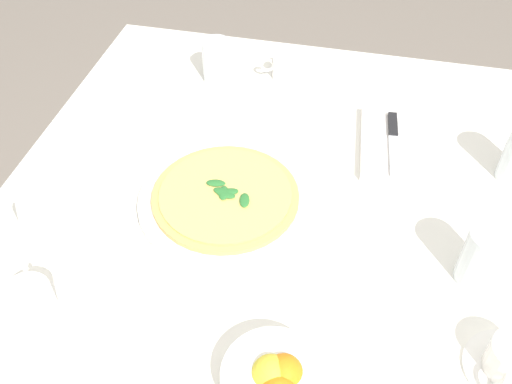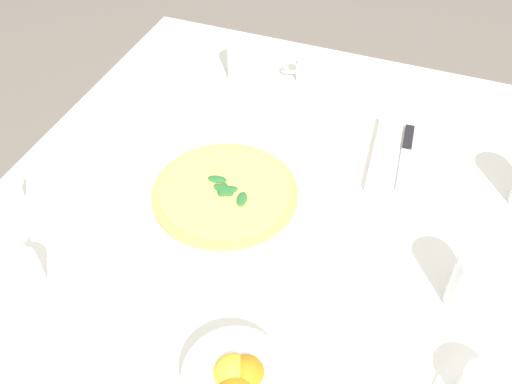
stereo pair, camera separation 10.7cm
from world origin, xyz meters
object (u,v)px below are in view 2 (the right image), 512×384
at_px(water_glass_back_corner, 473,284).
at_px(pizza, 225,192).
at_px(pizza_plate, 225,197).
at_px(dinner_knife, 406,154).
at_px(coffee_cup_far_left, 312,72).
at_px(citrus_bowl, 236,381).
at_px(menu_card, 15,206).
at_px(napkin_folded, 405,158).
at_px(coffee_cup_near_left, 20,278).
at_px(water_glass_far_right, 241,61).

bearing_deg(water_glass_back_corner, pizza, -98.82).
distance_m(pizza_plate, dinner_knife, 0.38).
height_order(coffee_cup_far_left, citrus_bowl, coffee_cup_far_left).
relative_size(coffee_cup_far_left, citrus_bowl, 0.88).
bearing_deg(menu_card, dinner_knife, -82.32).
bearing_deg(napkin_folded, dinner_knife, 0.51).
height_order(coffee_cup_far_left, menu_card, coffee_cup_far_left).
bearing_deg(coffee_cup_near_left, napkin_folded, 135.48).
xyz_separation_m(pizza, water_glass_far_right, (-0.40, -0.13, 0.02)).
bearing_deg(pizza, water_glass_back_corner, 81.18).
distance_m(pizza_plate, coffee_cup_near_left, 0.38).
bearing_deg(pizza, pizza_plate, -108.19).
bearing_deg(water_glass_far_right, dinner_knife, 68.75).
relative_size(coffee_cup_near_left, napkin_folded, 0.57).
bearing_deg(menu_card, coffee_cup_near_left, -164.83).
distance_m(napkin_folded, dinner_knife, 0.01).
bearing_deg(water_glass_back_corner, citrus_bowl, -47.00).
distance_m(water_glass_back_corner, citrus_bowl, 0.39).
bearing_deg(citrus_bowl, water_glass_back_corner, 133.00).
xyz_separation_m(pizza, water_glass_back_corner, (0.07, 0.45, 0.03)).
bearing_deg(napkin_folded, water_glass_back_corner, 22.53).
xyz_separation_m(coffee_cup_near_left, menu_card, (-0.13, -0.11, -0.00)).
distance_m(water_glass_back_corner, napkin_folded, 0.34).
relative_size(pizza_plate, citrus_bowl, 2.18).
relative_size(coffee_cup_near_left, dinner_knife, 0.66).
distance_m(pizza_plate, citrus_bowl, 0.38).
distance_m(coffee_cup_near_left, water_glass_back_corner, 0.72).
xyz_separation_m(water_glass_back_corner, menu_card, (0.10, -0.79, -0.02)).
height_order(pizza, coffee_cup_far_left, coffee_cup_far_left).
bearing_deg(dinner_knife, water_glass_far_right, -116.27).
distance_m(pizza, menu_card, 0.38).
bearing_deg(coffee_cup_near_left, water_glass_back_corner, 108.79).
relative_size(water_glass_back_corner, dinner_knife, 0.56).
xyz_separation_m(coffee_cup_far_left, menu_card, (0.61, -0.38, -0.00)).
bearing_deg(pizza_plate, napkin_folded, 128.32).
xyz_separation_m(coffee_cup_far_left, water_glass_back_corner, (0.50, 0.41, 0.02)).
height_order(coffee_cup_far_left, napkin_folded, coffee_cup_far_left).
bearing_deg(napkin_folded, citrus_bowl, -17.62).
xyz_separation_m(pizza_plate, citrus_bowl, (0.34, 0.16, 0.02)).
distance_m(coffee_cup_far_left, menu_card, 0.71).
bearing_deg(pizza_plate, dinner_knife, 127.96).
bearing_deg(coffee_cup_near_left, water_glass_far_right, 171.45).
distance_m(coffee_cup_near_left, napkin_folded, 0.75).
relative_size(coffee_cup_far_left, water_glass_far_right, 1.28).
distance_m(citrus_bowl, menu_card, 0.53).
bearing_deg(coffee_cup_far_left, pizza_plate, -4.96).
xyz_separation_m(coffee_cup_far_left, citrus_bowl, (0.77, 0.12, -0.00)).
distance_m(pizza, citrus_bowl, 0.38).
bearing_deg(pizza_plate, water_glass_back_corner, 81.18).
height_order(pizza_plate, water_glass_back_corner, water_glass_back_corner).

